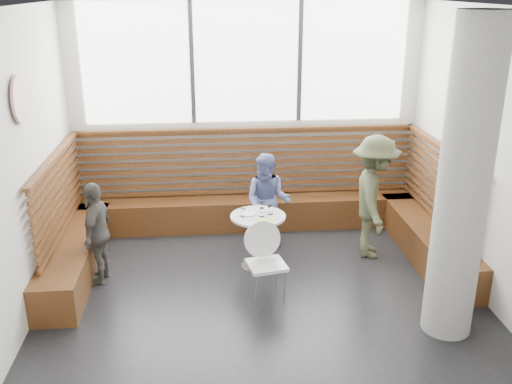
{
  "coord_description": "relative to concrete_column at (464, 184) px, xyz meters",
  "views": [
    {
      "loc": [
        -0.6,
        -5.54,
        3.4
      ],
      "look_at": [
        0.0,
        1.0,
        1.0
      ],
      "focal_mm": 40.0,
      "sensor_mm": 36.0,
      "label": 1
    }
  ],
  "objects": [
    {
      "name": "plate_near",
      "position": [
        -1.94,
        1.62,
        -0.89
      ],
      "size": [
        0.21,
        0.21,
        0.01
      ],
      "primitive_type": "cylinder",
      "color": "white",
      "rests_on": "cafe_table"
    },
    {
      "name": "glass_right",
      "position": [
        -1.67,
        1.58,
        -0.84
      ],
      "size": [
        0.07,
        0.07,
        0.11
      ],
      "primitive_type": "cylinder",
      "color": "white",
      "rests_on": "cafe_table"
    },
    {
      "name": "adult_man",
      "position": [
        -0.3,
        1.78,
        -0.79
      ],
      "size": [
        0.79,
        1.14,
        1.62
      ],
      "primitive_type": "imported",
      "rotation": [
        0.0,
        0.0,
        1.38
      ],
      "color": "#484D33",
      "rests_on": "ground"
    },
    {
      "name": "wall_art",
      "position": [
        -4.31,
        1.0,
        0.7
      ],
      "size": [
        0.03,
        0.5,
        0.5
      ],
      "primitive_type": "cylinder",
      "rotation": [
        0.0,
        1.57,
        0.0
      ],
      "color": "white",
      "rests_on": "room"
    },
    {
      "name": "glass_mid",
      "position": [
        -1.78,
        1.52,
        -0.84
      ],
      "size": [
        0.07,
        0.07,
        0.11
      ],
      "primitive_type": "cylinder",
      "color": "white",
      "rests_on": "cafe_table"
    },
    {
      "name": "glass_left",
      "position": [
        -2.02,
        1.54,
        -0.84
      ],
      "size": [
        0.06,
        0.06,
        0.1
      ],
      "primitive_type": "cylinder",
      "color": "white",
      "rests_on": "cafe_table"
    },
    {
      "name": "concrete_column",
      "position": [
        0.0,
        0.0,
        0.0
      ],
      "size": [
        0.5,
        0.5,
        3.2
      ],
      "primitive_type": "cylinder",
      "color": "gray",
      "rests_on": "ground"
    },
    {
      "name": "booth",
      "position": [
        -1.85,
        2.37,
        -1.19
      ],
      "size": [
        5.0,
        2.5,
        1.44
      ],
      "color": "#492912",
      "rests_on": "ground"
    },
    {
      "name": "menu_card",
      "position": [
        -1.74,
        1.39,
        -0.89
      ],
      "size": [
        0.23,
        0.17,
        0.0
      ],
      "primitive_type": "cube",
      "rotation": [
        0.0,
        0.0,
        -0.11
      ],
      "color": "#A5C64C",
      "rests_on": "cafe_table"
    },
    {
      "name": "child_left",
      "position": [
        -3.76,
        1.4,
        -0.97
      ],
      "size": [
        0.41,
        0.77,
        1.26
      ],
      "primitive_type": "imported",
      "rotation": [
        0.0,
        0.0,
        -1.72
      ],
      "color": "#52504A",
      "rests_on": "ground"
    },
    {
      "name": "cafe_table",
      "position": [
        -1.83,
        1.56,
        -1.09
      ],
      "size": [
        0.69,
        0.69,
        0.71
      ],
      "color": "silver",
      "rests_on": "ground"
    },
    {
      "name": "child_back",
      "position": [
        -1.64,
        2.17,
        -0.95
      ],
      "size": [
        0.76,
        0.67,
        1.31
      ],
      "primitive_type": "imported",
      "rotation": [
        0.0,
        0.0,
        -0.31
      ],
      "color": "#616DA9",
      "rests_on": "ground"
    },
    {
      "name": "plate_far",
      "position": [
        -1.72,
        1.74,
        -0.89
      ],
      "size": [
        0.19,
        0.19,
        0.01
      ],
      "primitive_type": "cylinder",
      "color": "white",
      "rests_on": "cafe_table"
    },
    {
      "name": "cafe_chair",
      "position": [
        -1.81,
        0.81,
        -1.08
      ],
      "size": [
        0.43,
        0.42,
        0.89
      ],
      "rotation": [
        0.0,
        0.0,
        0.19
      ],
      "color": "white",
      "rests_on": "ground"
    },
    {
      "name": "room",
      "position": [
        -1.85,
        0.6,
        0.0
      ],
      "size": [
        5.0,
        5.0,
        3.2
      ],
      "color": "silver",
      "rests_on": "ground"
    }
  ]
}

